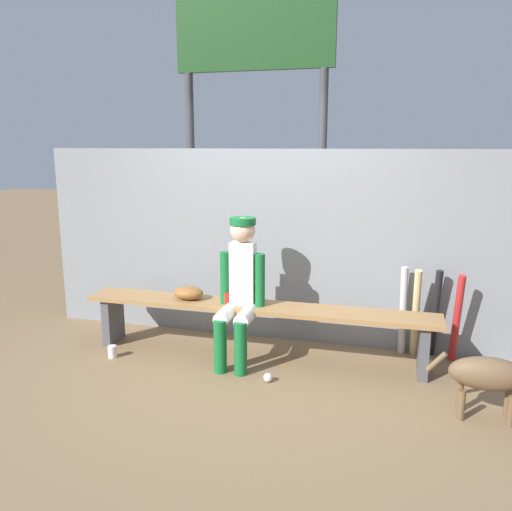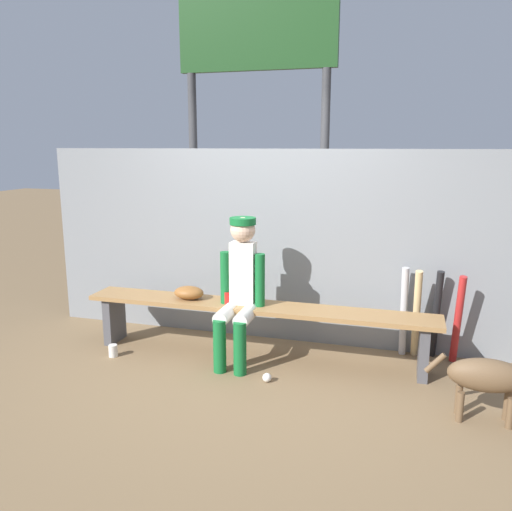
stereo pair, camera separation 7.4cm
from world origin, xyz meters
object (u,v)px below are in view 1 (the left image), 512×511
Objects in this scene: player_seated at (239,285)px; dugout_bench at (256,315)px; bat_aluminum_black at (435,314)px; bat_aluminum_red at (457,319)px; baseball at (268,377)px; dog at (496,375)px; bat_aluminum_silver at (403,311)px; cup_on_ground at (112,352)px; baseball_glove at (188,293)px; scoreboard at (259,70)px; cup_on_bench at (228,298)px; bat_wood_natural at (416,313)px.

dugout_bench is at bearing 42.76° from player_seated.
bat_aluminum_black is 1.00× the size of bat_aluminum_red.
dog reaches higher than baseball.
player_seated is 17.31× the size of baseball.
bat_aluminum_silver is at bearing 18.53° from dugout_bench.
bat_aluminum_silver reaches higher than bat_aluminum_red.
player_seated is at bearing -161.85° from bat_aluminum_black.
bat_aluminum_black is 7.48× the size of cup_on_ground.
bat_aluminum_silver is at bearing 12.53° from baseball_glove.
dugout_bench is 0.82× the size of scoreboard.
cup_on_ground is at bearing -164.40° from bat_aluminum_black.
bat_aluminum_red reaches higher than baseball.
bat_wood_natural is at bearing 13.96° from cup_on_bench.
player_seated is at bearing -137.24° from dugout_bench.
player_seated is 1.92m from bat_aluminum_red.
baseball_glove is 0.34× the size of bat_aluminum_silver.
cup_on_ground is 1.17m from cup_on_bench.
scoreboard is at bearing 144.10° from bat_aluminum_silver.
bat_aluminum_black is (0.28, 0.01, -0.01)m from bat_aluminum_silver.
dugout_bench is 11.39× the size of baseball_glove.
dog is at bearing -59.09° from bat_aluminum_silver.
scoreboard is (-1.97, 1.21, 2.31)m from bat_aluminum_black.
bat_wood_natural is (2.03, 0.38, -0.14)m from baseball_glove.
dugout_bench is at bearing -164.26° from bat_aluminum_black.
bat_wood_natural reaches higher than bat_aluminum_black.
bat_aluminum_red is at bearing 13.87° from player_seated.
scoreboard reaches higher than dugout_bench.
bat_wood_natural is at bearing 15.37° from cup_on_ground.
bat_wood_natural reaches higher than cup_on_ground.
bat_wood_natural is (1.38, 0.38, 0.02)m from dugout_bench.
dugout_bench is at bearing 161.94° from dog.
baseball_glove reaches higher than cup_on_ground.
bat_wood_natural is 1.69m from cup_on_bench.
bat_wood_natural reaches higher than baseball_glove.
baseball_glove is 2.24m from bat_aluminum_black.
bat_aluminum_red is (0.17, -0.09, -0.00)m from bat_aluminum_black.
player_seated is 11.65× the size of cup_on_bench.
dugout_bench is 28.99× the size of cup_on_ground.
bat_aluminum_silver reaches higher than baseball_glove.
baseball_glove is 2.55× the size of cup_on_ground.
cup_on_ground is at bearing -162.37° from cup_on_bench.
bat_aluminum_red is 3.41m from scoreboard.
baseball_glove is at bearing -167.47° from bat_aluminum_silver.
scoreboard reaches higher than bat_wood_natural.
player_seated reaches higher than dugout_bench.
bat_aluminum_red is (0.34, -0.03, -0.01)m from bat_wood_natural.
baseball_glove reaches higher than cup_on_bench.
bat_aluminum_black reaches higher than bat_aluminum_red.
cup_on_bench is at bearing -4.23° from baseball_glove.
cup_on_ground is (-1.49, 0.11, 0.02)m from baseball.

